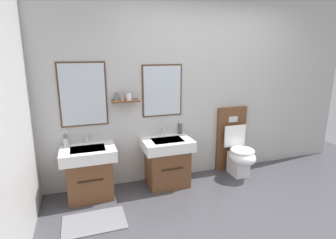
{
  "coord_description": "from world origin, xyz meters",
  "views": [
    {
      "loc": [
        -1.77,
        -1.94,
        1.84
      ],
      "look_at": [
        -0.71,
        1.23,
        0.98
      ],
      "focal_mm": 28.75,
      "sensor_mm": 36.0,
      "label": 1
    }
  ],
  "objects": [
    {
      "name": "toothbrush_cup",
      "position": [
        -1.97,
        1.54,
        0.72
      ],
      "size": [
        0.07,
        0.07,
        0.2
      ],
      "color": "silver",
      "rests_on": "vanity_sink_left"
    },
    {
      "name": "bath_mat",
      "position": [
        -1.72,
        0.77,
        0.01
      ],
      "size": [
        0.68,
        0.44,
        0.01
      ],
      "primitive_type": "cube",
      "color": "slate",
      "rests_on": "ground"
    },
    {
      "name": "ground_plane",
      "position": [
        0.0,
        0.0,
        -0.05
      ],
      "size": [
        6.09,
        4.61,
        0.1
      ],
      "primitive_type": "cube",
      "color": "#3D3D42",
      "rests_on": "ground"
    },
    {
      "name": "wall_back",
      "position": [
        -0.02,
        1.64,
        1.4
      ],
      "size": [
        4.89,
        0.27,
        2.8
      ],
      "color": "#B7B5B2",
      "rests_on": "ground"
    },
    {
      "name": "tap_on_right_sink",
      "position": [
        -0.68,
        1.56,
        0.73
      ],
      "size": [
        0.03,
        0.13,
        0.11
      ],
      "color": "silver",
      "rests_on": "vanity_sink_right"
    },
    {
      "name": "tap_on_left_sink",
      "position": [
        -1.72,
        1.56,
        0.73
      ],
      "size": [
        0.03,
        0.13,
        0.11
      ],
      "color": "silver",
      "rests_on": "vanity_sink_left"
    },
    {
      "name": "soap_dispenser",
      "position": [
        -0.41,
        1.55,
        0.75
      ],
      "size": [
        0.06,
        0.06,
        0.19
      ],
      "color": "#4C4C51",
      "rests_on": "vanity_sink_right"
    },
    {
      "name": "vanity_sink_right",
      "position": [
        -0.68,
        1.37,
        0.36
      ],
      "size": [
        0.67,
        0.5,
        0.66
      ],
      "color": "brown",
      "rests_on": "ground"
    },
    {
      "name": "vanity_sink_left",
      "position": [
        -1.72,
        1.37,
        0.36
      ],
      "size": [
        0.67,
        0.5,
        0.66
      ],
      "color": "brown",
      "rests_on": "ground"
    },
    {
      "name": "toilet",
      "position": [
        0.44,
        1.38,
        0.38
      ],
      "size": [
        0.48,
        0.63,
        1.0
      ],
      "color": "brown",
      "rests_on": "ground"
    }
  ]
}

